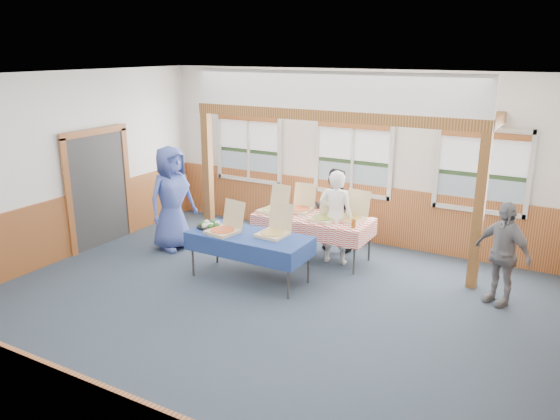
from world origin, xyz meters
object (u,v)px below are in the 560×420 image
object	(u,v)px
woman_white	(336,217)
woman_black	(334,210)
man_blue	(172,198)
table_right	(313,219)
person_grey	(502,253)
table_left	(249,238)

from	to	relation	value
woman_white	woman_black	world-z (taller)	woman_white
woman_black	man_blue	bearing A→B (deg)	18.21
table_right	person_grey	xyz separation A→B (m)	(3.12, -0.28, 0.05)
person_grey	woman_black	bearing A→B (deg)	-166.62
man_blue	table_right	bearing A→B (deg)	-57.62
table_right	woman_white	world-z (taller)	woman_white
table_right	woman_white	xyz separation A→B (m)	(0.43, -0.01, 0.11)
table_left	person_grey	size ratio (longest dim) A/B	1.30
table_right	man_blue	bearing A→B (deg)	-176.58
woman_black	man_blue	distance (m)	2.93
table_right	woman_white	bearing A→B (deg)	-16.26
woman_white	man_blue	xyz separation A→B (m)	(-2.87, -0.82, 0.14)
woman_black	person_grey	world-z (taller)	person_grey
table_left	woman_black	distance (m)	2.00
table_left	woman_black	world-z (taller)	woman_black
table_left	woman_white	bearing A→B (deg)	60.10
woman_black	table_left	bearing A→B (deg)	62.82
man_blue	person_grey	bearing A→B (deg)	-70.70
woman_white	woman_black	size ratio (longest dim) A/B	1.07
table_right	woman_white	distance (m)	0.44
man_blue	person_grey	xyz separation A→B (m)	(5.56, 0.55, -0.19)
woman_white	person_grey	world-z (taller)	woman_white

